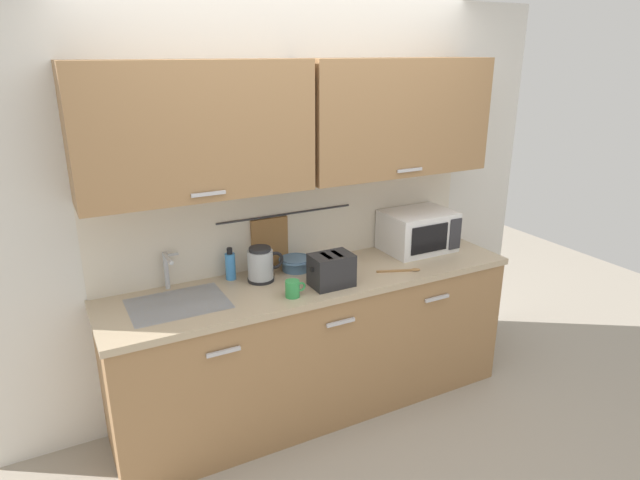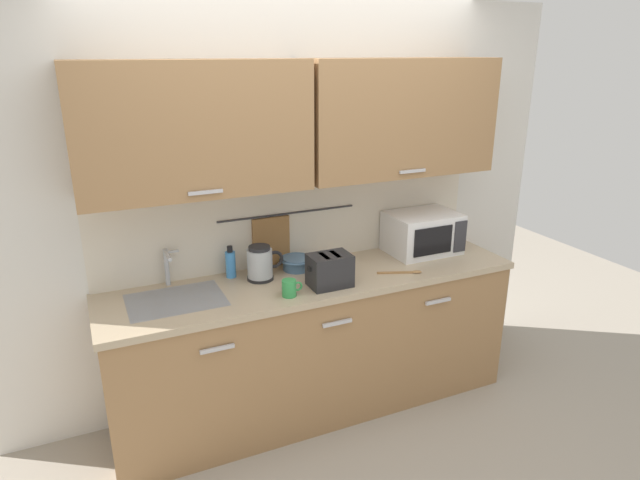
% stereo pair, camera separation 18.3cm
% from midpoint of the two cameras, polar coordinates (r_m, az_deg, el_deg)
% --- Properties ---
extents(ground, '(8.00, 8.00, 0.00)m').
position_cam_midpoint_polar(ground, '(3.55, 0.34, -19.12)').
color(ground, '#9E9384').
extents(counter_unit, '(2.53, 0.64, 0.90)m').
position_cam_midpoint_polar(counter_unit, '(3.51, -2.15, -10.59)').
color(counter_unit, '#997047').
rests_on(counter_unit, ground).
extents(back_wall_assembly, '(3.70, 0.41, 2.50)m').
position_cam_midpoint_polar(back_wall_assembly, '(3.34, -3.96, 7.43)').
color(back_wall_assembly, silver).
rests_on(back_wall_assembly, ground).
extents(sink_faucet, '(0.09, 0.17, 0.22)m').
position_cam_midpoint_polar(sink_faucet, '(3.24, -17.11, -2.62)').
color(sink_faucet, '#B2B5BA').
rests_on(sink_faucet, counter_unit).
extents(microwave, '(0.46, 0.35, 0.27)m').
position_cam_midpoint_polar(microwave, '(3.77, 8.72, 0.94)').
color(microwave, white).
rests_on(microwave, counter_unit).
extents(electric_kettle, '(0.23, 0.16, 0.21)m').
position_cam_midpoint_polar(electric_kettle, '(3.26, -7.71, -2.55)').
color(electric_kettle, black).
rests_on(electric_kettle, counter_unit).
extents(dish_soap_bottle, '(0.06, 0.06, 0.20)m').
position_cam_midpoint_polar(dish_soap_bottle, '(3.32, -10.82, -2.62)').
color(dish_soap_bottle, '#3F8CD8').
rests_on(dish_soap_bottle, counter_unit).
extents(mug_near_sink, '(0.12, 0.08, 0.09)m').
position_cam_midpoint_polar(mug_near_sink, '(3.05, -4.54, -5.07)').
color(mug_near_sink, green).
rests_on(mug_near_sink, counter_unit).
extents(mixing_bowl, '(0.21, 0.21, 0.08)m').
position_cam_midpoint_polar(mixing_bowl, '(3.42, -4.04, -2.42)').
color(mixing_bowl, '#4C7093').
rests_on(mixing_bowl, counter_unit).
extents(toaster, '(0.26, 0.17, 0.19)m').
position_cam_midpoint_polar(toaster, '(3.17, -0.46, -3.13)').
color(toaster, '#232326').
rests_on(toaster, counter_unit).
extents(wooden_spoon, '(0.27, 0.13, 0.01)m').
position_cam_midpoint_polar(wooden_spoon, '(3.43, 7.18, -3.15)').
color(wooden_spoon, '#9E7042').
rests_on(wooden_spoon, counter_unit).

